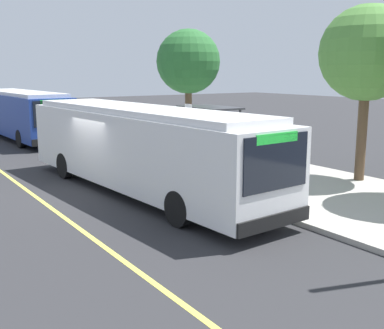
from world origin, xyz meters
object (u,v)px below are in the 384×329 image
transit_bus_main (140,146)px  route_sign_post (189,130)px  transit_bus_second (21,113)px  waiting_bench (209,151)px  pedestrian_commuter (154,139)px

transit_bus_main → route_sign_post: size_ratio=4.52×
transit_bus_main → transit_bus_second: same height
transit_bus_second → route_sign_post: bearing=7.7°
waiting_bench → pedestrian_commuter: pedestrian_commuter is taller
transit_bus_main → pedestrian_commuter: bearing=145.5°
transit_bus_main → pedestrian_commuter: transit_bus_main is taller
route_sign_post → pedestrian_commuter: 4.05m
transit_bus_main → transit_bus_second: size_ratio=1.06×
transit_bus_second → waiting_bench: size_ratio=7.43×
waiting_bench → transit_bus_main: bearing=-60.8°
route_sign_post → pedestrian_commuter: (-3.90, 0.70, -0.84)m
transit_bus_second → waiting_bench: bearing=19.0°
transit_bus_second → route_sign_post: (15.60, 2.12, 0.34)m
transit_bus_second → pedestrian_commuter: bearing=13.5°
waiting_bench → route_sign_post: route_sign_post is taller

